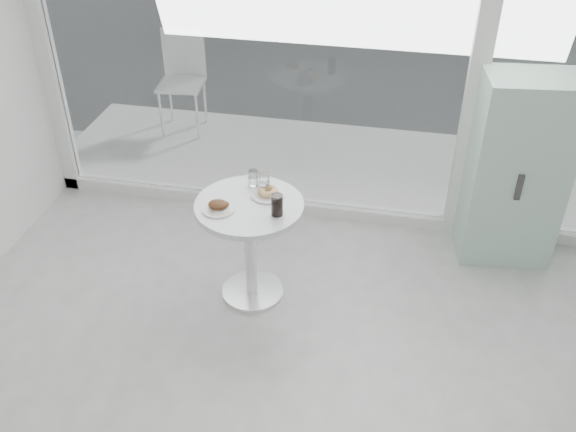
% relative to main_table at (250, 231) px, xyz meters
% --- Properties ---
extents(room_shell, '(6.00, 6.00, 6.00)m').
position_rel_main_table_xyz_m(room_shell, '(0.50, -2.46, 1.36)').
color(room_shell, silver).
rests_on(room_shell, ground).
extents(storefront, '(5.00, 0.14, 3.00)m').
position_rel_main_table_xyz_m(storefront, '(0.57, 1.10, 1.16)').
color(storefront, silver).
rests_on(storefront, ground).
extents(main_table, '(0.72, 0.72, 0.77)m').
position_rel_main_table_xyz_m(main_table, '(0.00, 0.00, 0.00)').
color(main_table, white).
rests_on(main_table, ground).
extents(patio_deck, '(5.60, 1.60, 0.05)m').
position_rel_main_table_xyz_m(patio_deck, '(0.50, 1.90, -0.53)').
color(patio_deck, beige).
rests_on(patio_deck, ground).
extents(mint_cabinet, '(0.71, 0.52, 1.44)m').
position_rel_main_table_xyz_m(mint_cabinet, '(1.76, 0.88, 0.17)').
color(mint_cabinet, '#8BB19E').
rests_on(mint_cabinet, ground).
extents(patio_chair, '(0.47, 0.47, 0.99)m').
position_rel_main_table_xyz_m(patio_chair, '(-1.29, 2.35, 0.06)').
color(patio_chair, white).
rests_on(patio_chair, patio_deck).
extents(plate_fritter, '(0.21, 0.21, 0.07)m').
position_rel_main_table_xyz_m(plate_fritter, '(-0.17, -0.11, 0.25)').
color(plate_fritter, silver).
rests_on(plate_fritter, main_table).
extents(plate_donut, '(0.23, 0.23, 0.06)m').
position_rel_main_table_xyz_m(plate_donut, '(0.10, 0.12, 0.24)').
color(plate_donut, silver).
rests_on(plate_donut, main_table).
extents(water_tumbler_a, '(0.07, 0.07, 0.11)m').
position_rel_main_table_xyz_m(water_tumbler_a, '(-0.03, 0.23, 0.27)').
color(water_tumbler_a, white).
rests_on(water_tumbler_a, main_table).
extents(water_tumbler_b, '(0.08, 0.08, 0.13)m').
position_rel_main_table_xyz_m(water_tumbler_b, '(0.06, 0.17, 0.28)').
color(water_tumbler_b, white).
rests_on(water_tumbler_b, main_table).
extents(cola_glass, '(0.08, 0.08, 0.15)m').
position_rel_main_table_xyz_m(cola_glass, '(0.21, -0.08, 0.29)').
color(cola_glass, white).
rests_on(cola_glass, main_table).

